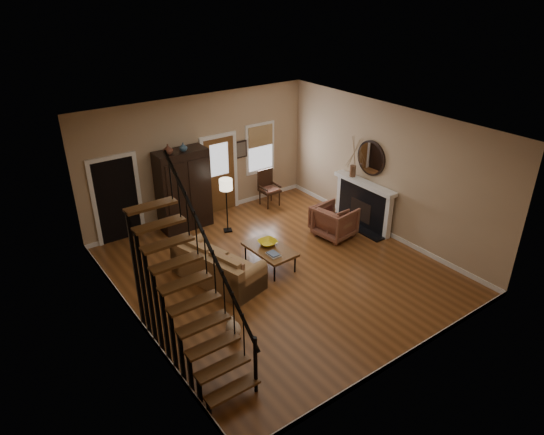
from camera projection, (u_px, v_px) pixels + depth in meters
room at (220, 188)px, 11.24m from camera, size 7.00×7.33×3.30m
staircase at (188, 278)px, 7.75m from camera, size 0.94×2.80×3.20m
fireplace at (365, 200)px, 12.52m from camera, size 0.33×1.95×2.30m
armoire at (183, 190)px, 12.30m from camera, size 1.30×0.60×2.10m
vase_a at (168, 149)px, 11.52m from camera, size 0.24×0.24×0.25m
vase_b at (183, 147)px, 11.74m from camera, size 0.20×0.20×0.21m
sofa at (218, 265)px, 10.37m from camera, size 1.37×2.21×0.77m
coffee_table at (270, 257)px, 10.93m from camera, size 0.78×1.27×0.48m
bowl at (268, 243)px, 10.93m from camera, size 0.42×0.42×0.10m
books at (273, 254)px, 10.53m from camera, size 0.23×0.31×0.06m
armchair_left at (335, 222)px, 12.13m from camera, size 1.00×0.98×0.81m
armchair_right at (329, 219)px, 12.37m from camera, size 0.79×0.77×0.70m
floor_lamp at (227, 206)px, 12.23m from camera, size 0.43×0.43×1.44m
side_chair at (270, 189)px, 13.73m from camera, size 0.54×0.54×1.02m
dog at (233, 330)px, 8.81m from camera, size 0.39×0.51×0.33m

